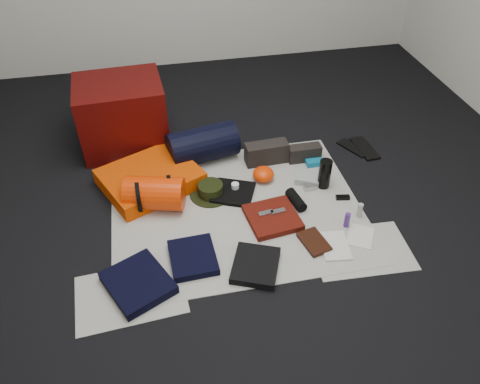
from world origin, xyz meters
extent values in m
cube|color=black|center=(0.00, 0.00, -0.01)|extent=(4.50, 4.50, 0.02)
cube|color=silver|center=(0.00, 0.00, 0.00)|extent=(1.60, 1.30, 0.01)
cube|color=silver|center=(-0.70, -0.55, 0.00)|extent=(0.61, 0.44, 0.00)
cube|color=silver|center=(0.65, -0.50, 0.00)|extent=(0.60, 0.43, 0.00)
cube|color=#4A0705|center=(-0.68, 0.92, 0.26)|extent=(0.64, 0.55, 0.51)
cube|color=#E64502|center=(-0.53, 0.37, 0.06)|extent=(0.77, 0.71, 0.11)
cylinder|color=#E83303|center=(-0.51, 0.13, 0.12)|extent=(0.42, 0.31, 0.22)
cylinder|color=black|center=(-0.61, 0.13, 0.11)|extent=(0.02, 0.22, 0.22)
cylinder|color=black|center=(-0.41, 0.13, 0.11)|extent=(0.03, 0.22, 0.22)
cylinder|color=black|center=(-0.13, 0.59, 0.13)|extent=(0.54, 0.35, 0.26)
cylinder|color=black|center=(-0.14, 0.18, 0.01)|extent=(0.38, 0.38, 0.01)
cylinder|color=black|center=(-0.14, 0.18, 0.05)|extent=(0.17, 0.17, 0.07)
cube|color=black|center=(0.31, 0.46, 0.08)|extent=(0.31, 0.13, 0.15)
cube|color=black|center=(0.59, 0.43, 0.07)|extent=(0.24, 0.09, 0.12)
cube|color=black|center=(1.01, 0.49, 0.01)|extent=(0.20, 0.27, 0.01)
cube|color=black|center=(1.09, 0.47, 0.01)|extent=(0.13, 0.30, 0.02)
cube|color=black|center=(-0.65, -0.51, 0.03)|extent=(0.43, 0.45, 0.05)
cube|color=black|center=(-0.34, -0.38, 0.03)|extent=(0.27, 0.31, 0.05)
cube|color=black|center=(0.01, -0.51, 0.03)|extent=(0.34, 0.36, 0.04)
cube|color=black|center=(0.00, 0.15, 0.02)|extent=(0.34, 0.34, 0.03)
cube|color=#521109|center=(0.20, -0.15, 0.03)|extent=(0.35, 0.35, 0.04)
ellipsoid|color=#E83303|center=(0.24, 0.26, 0.05)|extent=(0.17, 0.17, 0.10)
cube|color=#9AA199|center=(0.55, 0.19, 0.03)|extent=(0.23, 0.20, 0.05)
cylinder|color=black|center=(0.63, 0.11, 0.11)|extent=(0.11, 0.11, 0.21)
cylinder|color=black|center=(0.39, -0.03, 0.04)|extent=(0.10, 0.19, 0.07)
cube|color=#ACACB1|center=(0.53, 0.10, 0.02)|extent=(0.09, 0.06, 0.04)
cube|color=#0F6F99|center=(0.65, 0.36, 0.03)|extent=(0.12, 0.08, 0.04)
cylinder|color=#482475|center=(0.64, -0.29, 0.06)|extent=(0.04, 0.04, 0.10)
cylinder|color=#9DA19D|center=(0.75, -0.23, 0.06)|extent=(0.04, 0.04, 0.10)
cube|color=black|center=(0.39, -0.40, 0.02)|extent=(0.17, 0.23, 0.03)
cube|color=silver|center=(0.51, -0.45, 0.01)|extent=(0.19, 0.25, 0.01)
cube|color=silver|center=(0.69, -0.40, 0.01)|extent=(0.22, 0.24, 0.01)
cube|color=black|center=(0.71, -0.05, 0.02)|extent=(0.10, 0.05, 0.02)
cube|color=#ACACB1|center=(-0.64, -0.54, 0.01)|extent=(0.08, 0.08, 0.01)
cylinder|color=white|center=(0.02, 0.18, 0.05)|extent=(0.05, 0.05, 0.03)
cube|color=#ACACB1|center=(0.16, -0.13, 0.05)|extent=(0.10, 0.05, 0.01)
cube|color=#ACACB1|center=(0.24, -0.13, 0.05)|extent=(0.10, 0.05, 0.01)
camera|label=1|loc=(-0.44, -2.20, 2.07)|focal=35.00mm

